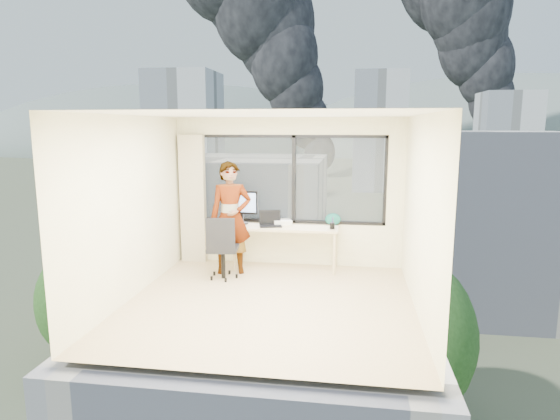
% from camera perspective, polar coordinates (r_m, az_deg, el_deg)
% --- Properties ---
extents(floor, '(4.00, 4.00, 0.01)m').
position_cam_1_polar(floor, '(6.82, -1.26, -11.03)').
color(floor, tan).
rests_on(floor, ground).
extents(ceiling, '(4.00, 4.00, 0.01)m').
position_cam_1_polar(ceiling, '(6.36, -1.35, 11.38)').
color(ceiling, white).
rests_on(ceiling, ground).
extents(wall_front, '(4.00, 0.01, 2.60)m').
position_cam_1_polar(wall_front, '(4.55, -5.60, -4.65)').
color(wall_front, beige).
rests_on(wall_front, ground).
extents(wall_left, '(0.01, 4.00, 2.60)m').
position_cam_1_polar(wall_left, '(7.08, -17.47, 0.22)').
color(wall_left, beige).
rests_on(wall_left, ground).
extents(wall_right, '(0.01, 4.00, 2.60)m').
position_cam_1_polar(wall_right, '(6.44, 16.52, -0.68)').
color(wall_right, beige).
rests_on(wall_right, ground).
extents(window_wall, '(3.30, 0.16, 1.55)m').
position_cam_1_polar(window_wall, '(8.38, 1.35, 3.70)').
color(window_wall, black).
rests_on(window_wall, ground).
extents(curtain, '(0.45, 0.14, 2.30)m').
position_cam_1_polar(curtain, '(8.71, -10.39, 1.29)').
color(curtain, beige).
rests_on(curtain, floor).
extents(desk, '(1.80, 0.60, 0.75)m').
position_cam_1_polar(desk, '(8.27, 0.68, -4.51)').
color(desk, tan).
rests_on(desk, floor).
extents(chair, '(0.59, 0.59, 1.06)m').
position_cam_1_polar(chair, '(7.76, -6.86, -4.37)').
color(chair, black).
rests_on(chair, floor).
extents(person, '(0.78, 0.62, 1.88)m').
position_cam_1_polar(person, '(7.97, -5.92, -0.95)').
color(person, '#2D2D33').
rests_on(person, floor).
extents(monitor, '(0.60, 0.16, 0.59)m').
position_cam_1_polar(monitor, '(8.38, -4.64, 0.35)').
color(monitor, black).
rests_on(monitor, desk).
extents(game_console, '(0.38, 0.35, 0.08)m').
position_cam_1_polar(game_console, '(8.36, 0.27, -1.44)').
color(game_console, white).
rests_on(game_console, desk).
extents(laptop, '(0.46, 0.47, 0.24)m').
position_cam_1_polar(laptop, '(8.15, -1.15, -1.14)').
color(laptop, black).
rests_on(laptop, desk).
extents(cellphone, '(0.11, 0.07, 0.01)m').
position_cam_1_polar(cellphone, '(8.13, -0.20, -1.99)').
color(cellphone, black).
rests_on(cellphone, desk).
extents(pen_cup, '(0.10, 0.10, 0.10)m').
position_cam_1_polar(pen_cup, '(8.01, 6.27, -1.90)').
color(pen_cup, black).
rests_on(pen_cup, desk).
extents(handbag, '(0.28, 0.16, 0.21)m').
position_cam_1_polar(handbag, '(8.31, 6.37, -1.10)').
color(handbag, '#0C4944').
rests_on(handbag, desk).
extents(exterior_ground, '(400.00, 400.00, 0.04)m').
position_cam_1_polar(exterior_ground, '(127.34, 7.93, 2.52)').
color(exterior_ground, '#515B3D').
rests_on(exterior_ground, ground).
extents(near_bldg_a, '(16.00, 12.00, 14.00)m').
position_cam_1_polar(near_bldg_a, '(38.81, -6.86, -4.13)').
color(near_bldg_a, beige).
rests_on(near_bldg_a, exterior_ground).
extents(near_bldg_b, '(14.00, 13.00, 16.00)m').
position_cam_1_polar(near_bldg_b, '(46.37, 21.94, -1.20)').
color(near_bldg_b, white).
rests_on(near_bldg_b, exterior_ground).
extents(far_tower_a, '(14.00, 14.00, 28.00)m').
position_cam_1_polar(far_tower_a, '(107.53, -11.26, 8.54)').
color(far_tower_a, silver).
rests_on(far_tower_a, exterior_ground).
extents(far_tower_b, '(13.00, 13.00, 30.00)m').
position_cam_1_polar(far_tower_b, '(126.47, 11.77, 9.17)').
color(far_tower_b, silver).
rests_on(far_tower_b, exterior_ground).
extents(far_tower_c, '(15.00, 15.00, 26.00)m').
position_cam_1_polar(far_tower_c, '(152.76, 25.44, 7.78)').
color(far_tower_c, silver).
rests_on(far_tower_c, exterior_ground).
extents(far_tower_d, '(16.00, 14.00, 22.00)m').
position_cam_1_polar(far_tower_d, '(167.87, -12.99, 7.92)').
color(far_tower_d, silver).
rests_on(far_tower_d, exterior_ground).
extents(hill_a, '(288.00, 216.00, 90.00)m').
position_cam_1_polar(hill_a, '(348.40, -11.96, 7.11)').
color(hill_a, slate).
rests_on(hill_a, exterior_ground).
extents(hill_b, '(300.00, 220.00, 96.00)m').
position_cam_1_polar(hill_b, '(341.33, 25.48, 6.30)').
color(hill_b, slate).
rests_on(hill_b, exterior_ground).
extents(tree_a, '(7.00, 7.00, 8.00)m').
position_cam_1_polar(tree_a, '(35.30, -21.58, -11.35)').
color(tree_a, '#254A18').
rests_on(tree_a, exterior_ground).
extents(tree_b, '(7.60, 7.60, 9.00)m').
position_cam_1_polar(tree_b, '(27.21, 14.33, -16.35)').
color(tree_b, '#254A18').
rests_on(tree_b, exterior_ground).
extents(smoke_plume_a, '(40.00, 24.00, 90.00)m').
position_cam_1_polar(smoke_plume_a, '(160.87, 4.68, 23.13)').
color(smoke_plume_a, black).
rests_on(smoke_plume_a, exterior_ground).
extents(smoke_plume_b, '(30.00, 18.00, 70.00)m').
position_cam_1_polar(smoke_plume_b, '(185.96, 26.43, 16.61)').
color(smoke_plume_b, black).
rests_on(smoke_plume_b, exterior_ground).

